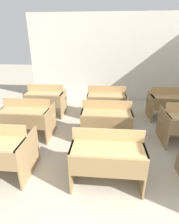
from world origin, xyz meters
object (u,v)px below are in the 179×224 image
Objects in this scene: bench_second_center at (106,120)px; bench_third_left at (46,99)px; bench_second_left at (28,117)px; bench_third_right at (170,103)px; bench_front_center at (107,155)px; bench_third_center at (106,101)px.

bench_second_center is 1.00× the size of bench_third_left.
bench_second_left is 1.00× the size of bench_second_center.
bench_third_right is at bearing 35.78° from bench_second_center.
bench_front_center is at bearing -89.41° from bench_second_center.
bench_second_center is at bearing 90.59° from bench_front_center.
bench_third_center is at bearing 90.01° from bench_second_center.
bench_third_left is 1.00× the size of bench_third_center.
bench_third_left and bench_third_right have the same top height.
bench_front_center is 2.54m from bench_third_center.
bench_third_left is at bearing -179.95° from bench_third_right.
bench_third_left is (-1.79, 1.27, 0.00)m from bench_second_center.
bench_front_center is at bearing -89.69° from bench_third_center.
bench_second_center is (1.79, 0.04, 0.00)m from bench_second_left.
bench_front_center is 1.00× the size of bench_third_center.
bench_second_left is at bearing -144.34° from bench_third_center.
bench_front_center is 2.19m from bench_second_left.
bench_second_left is at bearing -178.81° from bench_second_center.
bench_third_right is at bearing 20.23° from bench_second_left.
bench_second_left is at bearing -90.03° from bench_third_left.
bench_third_center is (-0.01, 2.54, 0.00)m from bench_front_center.
bench_front_center is 3.10m from bench_third_right.
bench_third_right is at bearing 0.05° from bench_third_left.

